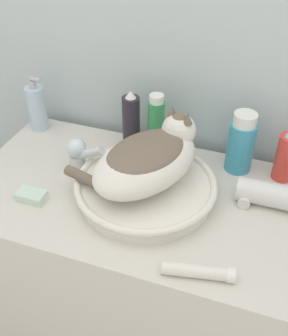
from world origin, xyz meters
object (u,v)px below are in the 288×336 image
object	(u,v)px
soap_pump_bottle	(37,108)
mouthwash_bottle	(241,143)
cream_tube	(199,271)
soap_bar	(31,196)
spray_bottle_trigger	(287,156)
hair_dryer	(270,195)
hairspray_can_black	(131,122)
cat	(148,158)
faucet	(79,153)
shampoo_bottle_tall	(156,125)

from	to	relation	value
soap_pump_bottle	mouthwash_bottle	world-z (taller)	soap_pump_bottle
soap_pump_bottle	cream_tube	distance (m)	0.77
cream_tube	soap_bar	bearing A→B (deg)	168.64
cream_tube	spray_bottle_trigger	bearing A→B (deg)	71.51
cream_tube	hair_dryer	bearing A→B (deg)	68.24
hairspray_can_black	soap_pump_bottle	bearing A→B (deg)	-180.00
spray_bottle_trigger	soap_bar	world-z (taller)	spray_bottle_trigger
spray_bottle_trigger	hair_dryer	size ratio (longest dim) A/B	0.83
cat	cream_tube	bearing A→B (deg)	-114.86
mouthwash_bottle	hair_dryer	distance (m)	0.17
faucet	spray_bottle_trigger	size ratio (longest dim) A/B	0.77
shampoo_bottle_tall	mouthwash_bottle	size ratio (longest dim) A/B	1.06
cat	shampoo_bottle_tall	distance (m)	0.20
soap_bar	soap_pump_bottle	bearing A→B (deg)	117.21
shampoo_bottle_tall	mouthwash_bottle	xyz separation A→B (m)	(0.25, -0.00, -0.01)
faucet	soap_bar	distance (m)	0.18
cat	hairspray_can_black	size ratio (longest dim) A/B	1.92
cat	shampoo_bottle_tall	bearing A→B (deg)	36.50
cat	soap_bar	distance (m)	0.33
hairspray_can_black	hair_dryer	bearing A→B (deg)	-16.41
cream_tube	hairspray_can_black	bearing A→B (deg)	127.27
shampoo_bottle_tall	soap_bar	distance (m)	0.41
spray_bottle_trigger	hair_dryer	bearing A→B (deg)	-100.60
spray_bottle_trigger	cream_tube	distance (m)	0.44
spray_bottle_trigger	soap_pump_bottle	bearing A→B (deg)	180.00
shampoo_bottle_tall	mouthwash_bottle	bearing A→B (deg)	-0.00
soap_pump_bottle	spray_bottle_trigger	xyz separation A→B (m)	(0.78, -0.00, -0.00)
spray_bottle_trigger	shampoo_bottle_tall	bearing A→B (deg)	180.00
cat	spray_bottle_trigger	distance (m)	0.39
faucet	soap_bar	xyz separation A→B (m)	(-0.07, -0.16, -0.05)
soap_pump_bottle	hair_dryer	xyz separation A→B (m)	(0.76, -0.13, -0.05)
hairspray_can_black	cream_tube	xyz separation A→B (m)	(0.32, -0.42, -0.07)
shampoo_bottle_tall	hair_dryer	xyz separation A→B (m)	(0.35, -0.13, -0.06)
mouthwash_bottle	spray_bottle_trigger	bearing A→B (deg)	0.00
faucet	hairspray_can_black	bearing A→B (deg)	70.55
cat	faucet	distance (m)	0.22
cream_tube	soap_bar	xyz separation A→B (m)	(-0.48, 0.10, -0.00)
soap_pump_bottle	cat	bearing A→B (deg)	-23.24
cat	faucet	world-z (taller)	cat
cat	spray_bottle_trigger	xyz separation A→B (m)	(0.33, 0.19, -0.05)
cat	faucet	size ratio (longest dim) A/B	3.01
faucet	soap_pump_bottle	xyz separation A→B (m)	(-0.23, 0.17, 0.01)
mouthwash_bottle	cream_tube	bearing A→B (deg)	-91.79
faucet	spray_bottle_trigger	xyz separation A→B (m)	(0.55, 0.17, 0.01)
faucet	shampoo_bottle_tall	bearing A→B (deg)	53.82
soap_pump_bottle	spray_bottle_trigger	size ratio (longest dim) A/B	1.15
hairspray_can_black	spray_bottle_trigger	bearing A→B (deg)	-0.00
cat	cream_tube	distance (m)	0.32
mouthwash_bottle	faucet	bearing A→B (deg)	-158.68
hairspray_can_black	soap_bar	distance (m)	0.37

